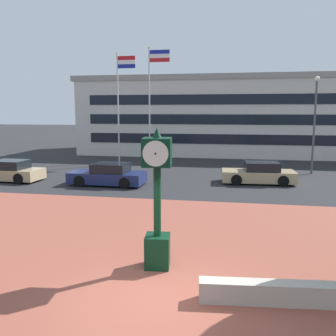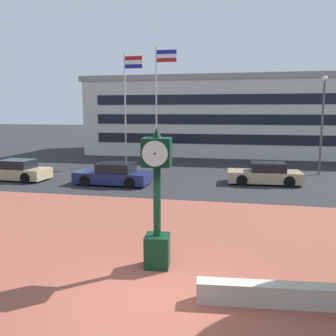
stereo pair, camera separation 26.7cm
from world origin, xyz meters
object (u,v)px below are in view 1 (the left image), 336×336
(street_lamp_post, at_px, (315,115))
(flagpole_primary, at_px, (120,98))
(street_clock, at_px, (157,199))
(flagpole_secondary, at_px, (152,95))
(civic_building, at_px, (238,116))
(car_street_near, at_px, (9,172))
(car_street_mid, at_px, (108,175))
(car_street_far, at_px, (259,174))

(street_lamp_post, bearing_deg, flagpole_primary, 166.12)
(street_clock, bearing_deg, street_lamp_post, 60.29)
(flagpole_secondary, bearing_deg, civic_building, 50.30)
(flagpole_secondary, distance_m, street_lamp_post, 12.73)
(car_street_near, bearing_deg, flagpole_secondary, -33.70)
(street_clock, xyz_separation_m, civic_building, (2.35, 28.92, 1.86))
(flagpole_primary, bearing_deg, car_street_near, -113.87)
(street_clock, distance_m, car_street_near, 15.97)
(street_clock, xyz_separation_m, car_street_near, (-11.71, 10.78, -1.37))
(car_street_near, relative_size, flagpole_primary, 0.48)
(car_street_near, relative_size, street_lamp_post, 0.66)
(street_clock, bearing_deg, flagpole_secondary, 97.10)
(street_lamp_post, bearing_deg, car_street_mid, -154.15)
(car_street_far, relative_size, street_lamp_post, 0.66)
(flagpole_primary, bearing_deg, civic_building, 41.03)
(car_street_far, bearing_deg, car_street_mid, 100.37)
(flagpole_primary, xyz_separation_m, civic_building, (9.80, 8.53, -1.52))
(car_street_mid, relative_size, civic_building, 0.14)
(street_clock, distance_m, street_lamp_post, 18.39)
(car_street_mid, bearing_deg, civic_building, -20.58)
(car_street_near, bearing_deg, flagpole_primary, -21.60)
(car_street_near, bearing_deg, street_lamp_post, -70.40)
(flagpole_secondary, relative_size, street_lamp_post, 1.44)
(flagpole_secondary, bearing_deg, car_street_mid, -92.62)
(car_street_near, xyz_separation_m, car_street_far, (15.26, 1.93, 0.00))
(car_street_near, xyz_separation_m, street_lamp_post, (19.06, 5.94, 3.46))
(flagpole_primary, distance_m, flagpole_secondary, 2.73)
(car_street_near, bearing_deg, car_street_mid, -88.87)
(car_street_far, distance_m, flagpole_primary, 14.24)
(flagpole_secondary, xyz_separation_m, civic_building, (7.08, 8.53, -1.79))
(flagpole_secondary, bearing_deg, car_street_far, -42.80)
(car_street_near, distance_m, flagpole_primary, 11.53)
(flagpole_primary, relative_size, civic_building, 0.29)
(street_clock, bearing_deg, car_street_mid, 109.96)
(car_street_mid, xyz_separation_m, flagpole_primary, (-2.27, 9.73, 4.75))
(street_clock, bearing_deg, car_street_near, 131.37)
(flagpole_secondary, xyz_separation_m, street_lamp_post, (12.09, -3.66, -1.56))
(car_street_far, bearing_deg, flagpole_secondary, 44.34)
(car_street_far, distance_m, flagpole_secondary, 12.37)
(car_street_near, distance_m, civic_building, 23.17)
(car_street_far, bearing_deg, civic_building, 1.40)
(car_street_near, xyz_separation_m, flagpole_secondary, (6.97, 9.60, 5.02))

